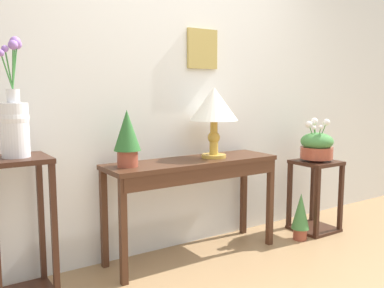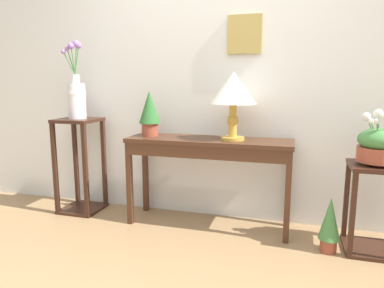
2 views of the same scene
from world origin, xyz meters
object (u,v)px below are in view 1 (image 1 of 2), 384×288
object	(u,v)px
table_lamp	(214,107)
pedestal_stand_right	(315,196)
potted_plant_on_console	(127,136)
flower_vase_tall_left	(15,121)
planter_bowl_wide_right	(317,145)
potted_plant_floor	(301,215)
pedestal_stand_left	(21,230)
console_table	(194,173)

from	to	relation	value
table_lamp	pedestal_stand_right	world-z (taller)	table_lamp
potted_plant_on_console	flower_vase_tall_left	world-z (taller)	flower_vase_tall_left
planter_bowl_wide_right	table_lamp	bearing A→B (deg)	172.81
potted_plant_on_console	potted_plant_floor	xyz separation A→B (m)	(1.50, -0.24, -0.76)
pedestal_stand_left	flower_vase_tall_left	distance (m)	0.67
table_lamp	potted_plant_floor	size ratio (longest dim) A/B	1.32
flower_vase_tall_left	pedestal_stand_right	bearing A→B (deg)	-3.06
flower_vase_tall_left	planter_bowl_wide_right	size ratio (longest dim) A/B	1.81
console_table	potted_plant_floor	xyz separation A→B (m)	(0.96, -0.21, -0.44)
table_lamp	potted_plant_on_console	world-z (taller)	table_lamp
flower_vase_tall_left	console_table	bearing A→B (deg)	-1.19
console_table	pedestal_stand_right	bearing A→B (deg)	-4.93
planter_bowl_wide_right	potted_plant_floor	bearing A→B (deg)	-161.32
potted_plant_on_console	pedestal_stand_right	world-z (taller)	potted_plant_on_console
console_table	pedestal_stand_right	world-z (taller)	console_table
potted_plant_on_console	pedestal_stand_left	size ratio (longest dim) A/B	0.44
console_table	flower_vase_tall_left	distance (m)	1.34
console_table	pedestal_stand_left	size ratio (longest dim) A/B	1.55
potted_plant_on_console	potted_plant_floor	distance (m)	1.70
console_table	planter_bowl_wide_right	world-z (taller)	planter_bowl_wide_right
planter_bowl_wide_right	console_table	bearing A→B (deg)	175.04
flower_vase_tall_left	potted_plant_floor	size ratio (longest dim) A/B	1.70
table_lamp	planter_bowl_wide_right	world-z (taller)	table_lamp
potted_plant_on_console	pedestal_stand_left	bearing A→B (deg)	-179.34
potted_plant_on_console	flower_vase_tall_left	xyz separation A→B (m)	(-0.72, -0.01, 0.13)
pedestal_stand_left	planter_bowl_wide_right	size ratio (longest dim) A/B	2.30
pedestal_stand_left	table_lamp	bearing A→B (deg)	-0.10
pedestal_stand_left	flower_vase_tall_left	xyz separation A→B (m)	(0.00, -0.00, 0.67)
pedestal_stand_left	pedestal_stand_right	world-z (taller)	pedestal_stand_left
pedestal_stand_left	flower_vase_tall_left	world-z (taller)	flower_vase_tall_left
flower_vase_tall_left	potted_plant_floor	distance (m)	2.41
pedestal_stand_right	planter_bowl_wide_right	size ratio (longest dim) A/B	1.68
pedestal_stand_right	planter_bowl_wide_right	bearing A→B (deg)	-159.88
table_lamp	flower_vase_tall_left	xyz separation A→B (m)	(-1.46, 0.00, -0.05)
console_table	potted_plant_floor	bearing A→B (deg)	-12.22
flower_vase_tall_left	planter_bowl_wide_right	world-z (taller)	flower_vase_tall_left
pedestal_stand_left	potted_plant_floor	size ratio (longest dim) A/B	2.16
pedestal_stand_right	pedestal_stand_left	bearing A→B (deg)	176.92
console_table	table_lamp	world-z (taller)	table_lamp
planter_bowl_wide_right	potted_plant_floor	xyz separation A→B (m)	(-0.29, -0.10, -0.57)
potted_plant_on_console	potted_plant_floor	world-z (taller)	potted_plant_on_console
console_table	pedestal_stand_left	distance (m)	1.28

